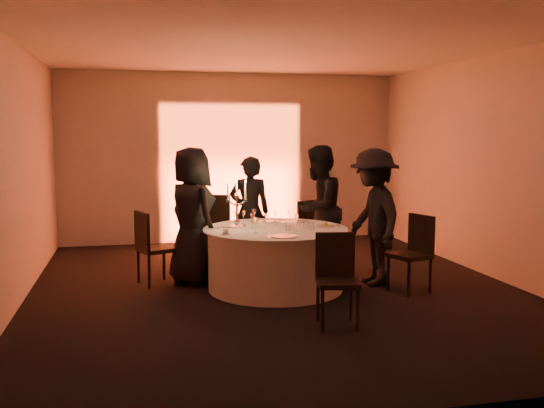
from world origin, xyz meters
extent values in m
plane|color=black|center=(0.00, 0.00, 0.00)|extent=(7.00, 7.00, 0.00)
plane|color=white|center=(0.00, 0.00, 3.00)|extent=(7.00, 7.00, 0.00)
plane|color=beige|center=(0.00, 3.50, 1.50)|extent=(7.00, 0.00, 7.00)
plane|color=beige|center=(0.00, -3.50, 1.50)|extent=(7.00, 0.00, 7.00)
plane|color=beige|center=(-3.00, 0.00, 1.50)|extent=(0.00, 7.00, 7.00)
plane|color=beige|center=(3.00, 0.00, 1.50)|extent=(0.00, 7.00, 7.00)
cube|color=black|center=(0.00, 3.20, 0.05)|extent=(0.25, 0.12, 0.10)
cylinder|color=black|center=(0.00, 0.00, 0.01)|extent=(0.60, 0.60, 0.03)
cylinder|color=black|center=(0.00, 0.00, 0.38)|extent=(0.20, 0.20, 0.75)
cylinder|color=white|center=(0.00, 0.00, 0.38)|extent=(1.68, 1.68, 0.75)
cylinder|color=white|center=(0.00, 0.00, 0.76)|extent=(1.80, 1.80, 0.02)
cube|color=black|center=(-1.45, 0.57, 0.46)|extent=(0.54, 0.54, 0.05)
cube|color=black|center=(-1.62, 0.50, 0.72)|extent=(0.19, 0.40, 0.48)
cylinder|color=black|center=(-1.21, 0.47, 0.22)|extent=(0.04, 0.04, 0.45)
cylinder|color=black|center=(-1.34, 0.80, 0.22)|extent=(0.04, 0.04, 0.45)
cylinder|color=black|center=(-1.55, 0.34, 0.22)|extent=(0.04, 0.04, 0.45)
cylinder|color=black|center=(-1.68, 0.67, 0.22)|extent=(0.04, 0.04, 0.45)
cube|color=black|center=(-0.52, 1.60, 0.51)|extent=(0.58, 0.58, 0.05)
cube|color=black|center=(-0.58, 1.40, 0.80)|extent=(0.45, 0.18, 0.53)
cylinder|color=black|center=(-0.27, 1.73, 0.25)|extent=(0.04, 0.04, 0.50)
cylinder|color=black|center=(-0.65, 1.85, 0.25)|extent=(0.04, 0.04, 0.50)
cylinder|color=black|center=(-0.39, 1.35, 0.25)|extent=(0.04, 0.04, 0.50)
cylinder|color=black|center=(-0.77, 1.47, 0.25)|extent=(0.04, 0.04, 0.50)
cube|color=black|center=(0.70, 1.40, 0.46)|extent=(0.57, 0.57, 0.05)
cube|color=black|center=(0.79, 1.23, 0.72)|extent=(0.39, 0.22, 0.48)
cylinder|color=black|center=(0.78, 1.64, 0.23)|extent=(0.04, 0.04, 0.45)
cylinder|color=black|center=(0.46, 1.48, 0.23)|extent=(0.04, 0.04, 0.45)
cylinder|color=black|center=(0.94, 1.32, 0.23)|extent=(0.04, 0.04, 0.45)
cylinder|color=black|center=(0.62, 1.16, 0.23)|extent=(0.04, 0.04, 0.45)
cube|color=black|center=(1.56, -0.52, 0.45)|extent=(0.53, 0.53, 0.05)
cube|color=black|center=(1.74, -0.46, 0.71)|extent=(0.17, 0.41, 0.47)
cylinder|color=black|center=(1.34, -0.41, 0.22)|extent=(0.04, 0.04, 0.44)
cylinder|color=black|center=(1.45, -0.75, 0.22)|extent=(0.04, 0.04, 0.44)
cylinder|color=black|center=(1.67, -0.30, 0.22)|extent=(0.04, 0.04, 0.44)
cylinder|color=black|center=(1.79, -0.64, 0.22)|extent=(0.04, 0.04, 0.44)
cube|color=black|center=(0.28, -1.57, 0.45)|extent=(0.47, 0.47, 0.05)
cube|color=black|center=(0.31, -1.38, 0.70)|extent=(0.41, 0.11, 0.47)
cylinder|color=black|center=(0.07, -1.71, 0.22)|extent=(0.04, 0.04, 0.44)
cylinder|color=black|center=(0.42, -1.77, 0.22)|extent=(0.04, 0.04, 0.44)
cylinder|color=black|center=(0.13, -1.36, 0.22)|extent=(0.04, 0.04, 0.44)
cylinder|color=black|center=(0.48, -1.42, 0.22)|extent=(0.04, 0.04, 0.44)
imported|color=black|center=(-0.99, 0.50, 0.89)|extent=(0.89, 1.03, 1.77)
imported|color=black|center=(-0.08, 1.32, 0.81)|extent=(0.61, 0.42, 1.61)
imported|color=black|center=(0.80, 0.81, 0.89)|extent=(1.09, 1.09, 1.78)
imported|color=black|center=(1.28, -0.04, 0.88)|extent=(0.68, 1.15, 1.75)
cylinder|color=silver|center=(-0.51, 0.25, 0.78)|extent=(0.29, 0.29, 0.01)
cube|color=silver|center=(-0.68, 0.25, 0.78)|extent=(0.01, 0.17, 0.01)
cube|color=silver|center=(-0.34, 0.25, 0.78)|extent=(0.02, 0.17, 0.01)
cylinder|color=silver|center=(-0.02, 0.55, 0.78)|extent=(0.27, 0.27, 0.01)
cube|color=silver|center=(-0.19, 0.55, 0.78)|extent=(0.02, 0.17, 0.01)
cube|color=silver|center=(0.15, 0.55, 0.78)|extent=(0.02, 0.17, 0.01)
cylinder|color=silver|center=(0.37, 0.45, 0.78)|extent=(0.29, 0.29, 0.01)
cube|color=silver|center=(0.20, 0.45, 0.78)|extent=(0.02, 0.17, 0.01)
cube|color=silver|center=(0.54, 0.45, 0.78)|extent=(0.01, 0.17, 0.01)
cylinder|color=silver|center=(0.64, -0.03, 0.78)|extent=(0.25, 0.25, 0.01)
cube|color=silver|center=(0.47, -0.03, 0.78)|extent=(0.02, 0.17, 0.01)
cube|color=silver|center=(0.81, -0.03, 0.78)|extent=(0.01, 0.17, 0.01)
sphere|color=yellow|center=(0.64, -0.03, 0.82)|extent=(0.07, 0.07, 0.07)
cylinder|color=silver|center=(-0.05, -0.63, 0.78)|extent=(0.29, 0.29, 0.01)
cube|color=silver|center=(-0.22, -0.63, 0.78)|extent=(0.02, 0.17, 0.01)
cube|color=silver|center=(0.12, -0.63, 0.78)|extent=(0.02, 0.17, 0.01)
cylinder|color=silver|center=(-0.67, -0.31, 0.77)|extent=(0.11, 0.11, 0.01)
cylinder|color=silver|center=(-0.67, -0.31, 0.81)|extent=(0.07, 0.07, 0.06)
cylinder|color=silver|center=(-0.46, 0.16, 0.78)|extent=(0.13, 0.13, 0.02)
sphere|color=silver|center=(-0.46, 0.16, 0.84)|extent=(0.07, 0.07, 0.07)
cylinder|color=silver|center=(-0.46, 0.16, 0.97)|extent=(0.03, 0.03, 0.34)
cylinder|color=silver|center=(-0.46, 0.16, 1.16)|extent=(0.06, 0.06, 0.03)
cylinder|color=white|center=(-0.46, 0.16, 1.28)|extent=(0.02, 0.02, 0.22)
cone|color=orange|center=(-0.46, 0.16, 1.41)|extent=(0.02, 0.02, 0.04)
cylinder|color=silver|center=(-0.52, 0.16, 1.07)|extent=(0.12, 0.02, 0.08)
cylinder|color=silver|center=(-0.57, 0.16, 1.11)|extent=(0.05, 0.05, 0.03)
cylinder|color=white|center=(-0.57, 0.16, 1.23)|extent=(0.02, 0.02, 0.22)
cone|color=orange|center=(-0.57, 0.16, 1.36)|extent=(0.02, 0.02, 0.04)
cylinder|color=silver|center=(-0.40, 0.16, 1.07)|extent=(0.12, 0.02, 0.08)
cylinder|color=silver|center=(-0.35, 0.16, 1.11)|extent=(0.05, 0.05, 0.03)
cylinder|color=white|center=(-0.35, 0.16, 1.23)|extent=(0.02, 0.02, 0.22)
cone|color=orange|center=(-0.35, 0.16, 1.36)|extent=(0.02, 0.02, 0.04)
cylinder|color=white|center=(0.04, 0.22, 0.77)|extent=(0.06, 0.06, 0.01)
cylinder|color=white|center=(0.04, 0.22, 0.83)|extent=(0.01, 0.01, 0.10)
cone|color=white|center=(0.04, 0.22, 0.92)|extent=(0.07, 0.07, 0.09)
cylinder|color=white|center=(-0.35, 0.29, 0.77)|extent=(0.06, 0.06, 0.01)
cylinder|color=white|center=(-0.35, 0.29, 0.83)|extent=(0.01, 0.01, 0.10)
cone|color=white|center=(-0.35, 0.29, 0.92)|extent=(0.07, 0.07, 0.09)
cylinder|color=white|center=(-0.45, 0.34, 0.77)|extent=(0.06, 0.06, 0.01)
cylinder|color=white|center=(-0.45, 0.34, 0.83)|extent=(0.01, 0.01, 0.10)
cone|color=white|center=(-0.45, 0.34, 0.92)|extent=(0.07, 0.07, 0.09)
cylinder|color=white|center=(0.21, -0.20, 0.77)|extent=(0.06, 0.06, 0.01)
cylinder|color=white|center=(0.21, -0.20, 0.83)|extent=(0.01, 0.01, 0.10)
cone|color=white|center=(0.21, -0.20, 0.92)|extent=(0.07, 0.07, 0.09)
cylinder|color=white|center=(0.25, 0.25, 0.77)|extent=(0.06, 0.06, 0.01)
cylinder|color=white|center=(0.25, 0.25, 0.83)|extent=(0.01, 0.01, 0.10)
cone|color=white|center=(0.25, 0.25, 0.92)|extent=(0.07, 0.07, 0.09)
cylinder|color=white|center=(-0.18, 0.43, 0.77)|extent=(0.06, 0.06, 0.01)
cylinder|color=white|center=(-0.18, 0.43, 0.83)|extent=(0.01, 0.01, 0.10)
cone|color=white|center=(-0.18, 0.43, 0.92)|extent=(0.07, 0.07, 0.09)
cylinder|color=white|center=(-0.13, -0.05, 0.77)|extent=(0.06, 0.06, 0.01)
cylinder|color=white|center=(-0.13, -0.05, 0.83)|extent=(0.01, 0.01, 0.10)
cone|color=white|center=(-0.13, -0.05, 0.92)|extent=(0.07, 0.07, 0.09)
cylinder|color=white|center=(-0.29, 0.03, 0.77)|extent=(0.06, 0.06, 0.01)
cylinder|color=white|center=(-0.29, 0.03, 0.83)|extent=(0.01, 0.01, 0.10)
cone|color=white|center=(-0.29, 0.03, 0.92)|extent=(0.07, 0.07, 0.09)
cylinder|color=white|center=(-0.32, -0.31, 0.77)|extent=(0.06, 0.06, 0.01)
cylinder|color=white|center=(-0.32, -0.31, 0.83)|extent=(0.01, 0.01, 0.10)
cone|color=white|center=(-0.32, -0.31, 0.92)|extent=(0.07, 0.07, 0.09)
cylinder|color=white|center=(0.40, -0.22, 0.82)|extent=(0.07, 0.07, 0.09)
cylinder|color=white|center=(0.37, -0.07, 0.82)|extent=(0.07, 0.07, 0.09)
cylinder|color=white|center=(0.11, -0.21, 0.82)|extent=(0.07, 0.07, 0.09)
cylinder|color=white|center=(0.17, -0.13, 0.82)|extent=(0.07, 0.07, 0.09)
camera|label=1|loc=(-1.70, -7.24, 1.96)|focal=40.00mm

